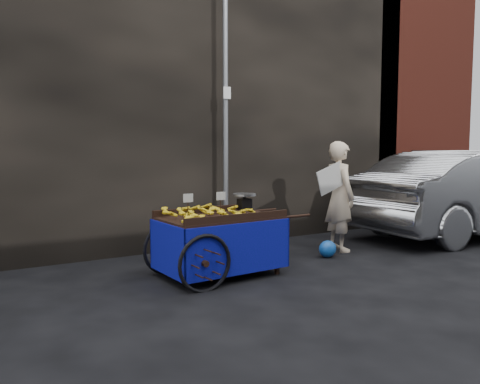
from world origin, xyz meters
TOP-DOWN VIEW (x-y plane):
  - ground at (0.00, 0.00)m, footprint 80.00×80.00m
  - building_wall at (0.39, 2.60)m, footprint 13.50×2.00m
  - street_pole at (0.30, 1.30)m, footprint 0.12×0.10m
  - banana_cart at (-0.57, -0.01)m, footprint 1.99×1.02m
  - vendor at (1.74, 0.31)m, footprint 0.85×0.67m
  - plastic_bag at (1.27, 0.04)m, footprint 0.27×0.22m
  - parked_car at (4.67, 0.00)m, footprint 4.77×1.95m

SIDE VIEW (x-z plane):
  - ground at x=0.00m, z-range 0.00..0.00m
  - plastic_bag at x=1.27m, z-range 0.00..0.24m
  - banana_cart at x=-0.57m, z-range 0.12..1.18m
  - parked_car at x=4.67m, z-range 0.00..1.54m
  - vendor at x=1.74m, z-range 0.00..1.67m
  - street_pole at x=0.30m, z-range 0.01..4.01m
  - building_wall at x=0.39m, z-range 0.00..5.00m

